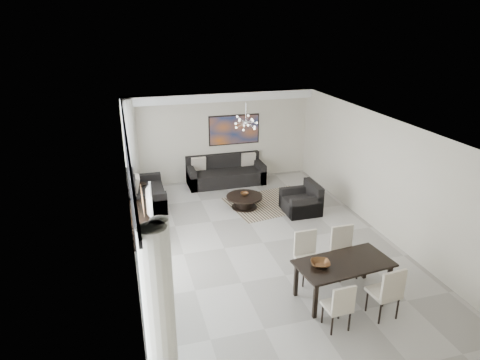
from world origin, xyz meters
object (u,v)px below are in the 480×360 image
object	(u,v)px
coffee_table	(244,201)
television	(146,201)
dining_table	(344,266)
sofa_main	(225,174)
tv_console	(141,223)

from	to	relation	value
coffee_table	television	xyz separation A→B (m)	(-2.74, -0.79, 0.66)
coffee_table	television	size ratio (longest dim) A/B	0.95
dining_table	coffee_table	bearing A→B (deg)	98.12
sofa_main	television	xyz separation A→B (m)	(-2.69, -2.80, 0.56)
coffee_table	sofa_main	size ratio (longest dim) A/B	0.42
coffee_table	tv_console	bearing A→B (deg)	-165.21
sofa_main	television	distance (m)	3.93
tv_console	television	xyz separation A→B (m)	(0.16, -0.03, 0.59)
television	coffee_table	bearing A→B (deg)	-70.38
sofa_main	tv_console	size ratio (longest dim) A/B	1.39
television	sofa_main	bearing A→B (deg)	-40.34
sofa_main	television	world-z (taller)	television
sofa_main	television	size ratio (longest dim) A/B	2.26
dining_table	sofa_main	bearing A→B (deg)	96.00
sofa_main	tv_console	xyz separation A→B (m)	(-2.85, -2.78, -0.03)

